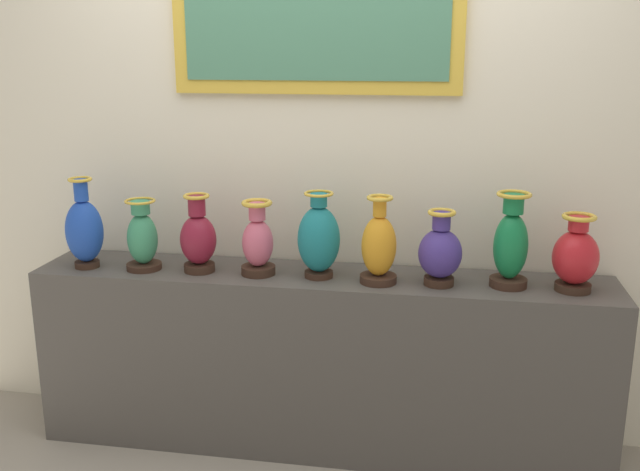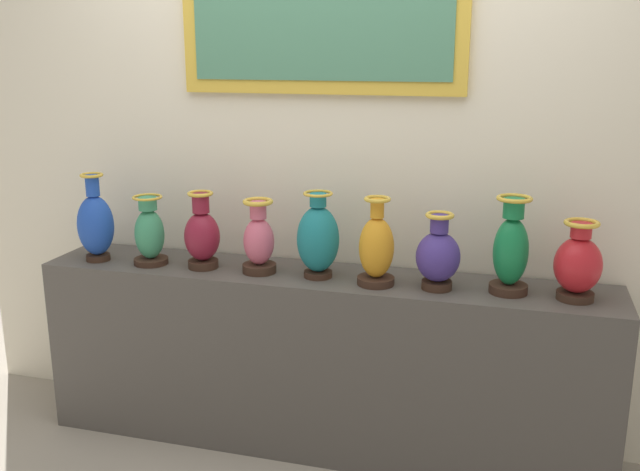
% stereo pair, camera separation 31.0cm
% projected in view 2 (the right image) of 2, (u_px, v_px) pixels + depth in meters
% --- Properties ---
extents(ground_plane, '(9.84, 9.84, 0.00)m').
position_uv_depth(ground_plane, '(320.00, 442.00, 3.36)').
color(ground_plane, gray).
extents(display_shelf, '(2.57, 0.41, 0.83)m').
position_uv_depth(display_shelf, '(320.00, 361.00, 3.25)').
color(display_shelf, '#4C4742').
rests_on(display_shelf, ground_plane).
extents(back_wall, '(3.84, 0.14, 3.06)m').
position_uv_depth(back_wall, '(335.00, 107.00, 3.21)').
color(back_wall, beige).
rests_on(back_wall, ground_plane).
extents(vase_sapphire, '(0.17, 0.17, 0.41)m').
position_uv_depth(vase_sapphire, '(96.00, 224.00, 3.32)').
color(vase_sapphire, '#382319').
rests_on(vase_sapphire, display_shelf).
extents(vase_jade, '(0.16, 0.16, 0.32)m').
position_uv_depth(vase_jade, '(150.00, 234.00, 3.27)').
color(vase_jade, '#382319').
rests_on(vase_jade, display_shelf).
extents(vase_burgundy, '(0.16, 0.16, 0.35)m').
position_uv_depth(vase_burgundy, '(202.00, 235.00, 3.21)').
color(vase_burgundy, '#382319').
rests_on(vase_burgundy, display_shelf).
extents(vase_rose, '(0.15, 0.15, 0.33)m').
position_uv_depth(vase_rose, '(259.00, 241.00, 3.15)').
color(vase_rose, '#382319').
rests_on(vase_rose, display_shelf).
extents(vase_teal, '(0.18, 0.18, 0.38)m').
position_uv_depth(vase_teal, '(319.00, 239.00, 3.07)').
color(vase_teal, '#382319').
rests_on(vase_teal, display_shelf).
extents(vase_amber, '(0.16, 0.16, 0.38)m').
position_uv_depth(vase_amber, '(376.00, 249.00, 2.98)').
color(vase_amber, '#382319').
rests_on(vase_amber, display_shelf).
extents(vase_indigo, '(0.18, 0.18, 0.32)m').
position_uv_depth(vase_indigo, '(438.00, 256.00, 2.93)').
color(vase_indigo, '#382319').
rests_on(vase_indigo, display_shelf).
extents(vase_emerald, '(0.16, 0.16, 0.40)m').
position_uv_depth(vase_emerald, '(511.00, 250.00, 2.87)').
color(vase_emerald, '#382319').
rests_on(vase_emerald, display_shelf).
extents(vase_crimson, '(0.19, 0.19, 0.32)m').
position_uv_depth(vase_crimson, '(578.00, 264.00, 2.80)').
color(vase_crimson, '#382319').
rests_on(vase_crimson, display_shelf).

